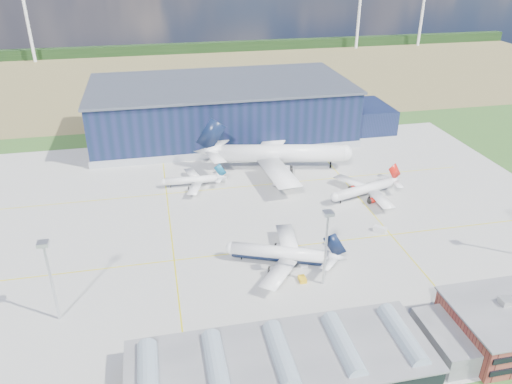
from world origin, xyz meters
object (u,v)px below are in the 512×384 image
gse_tug_c (246,157)px  airliner_regional (191,177)px  airstair (301,257)px  hangar (227,112)px  gse_van_b (380,229)px  light_mast_west (49,269)px  car_a (454,309)px  airliner_navy (279,247)px  gse_tug_b (302,279)px  car_b (333,328)px  light_mast_center (327,237)px  gse_cart_a (224,179)px  airliner_widebody (282,145)px  airliner_red (364,185)px

gse_tug_c → airliner_regional: bearing=-116.5°
airstair → airliner_regional: bearing=111.9°
hangar → gse_van_b: hangar is taller
light_mast_west → car_a: (99.28, -18.00, -14.78)m
gse_tug_c → airstair: airstair is taller
airliner_navy → gse_tug_b: size_ratio=12.42×
car_b → light_mast_west: bearing=96.0°
hangar → airliner_navy: size_ratio=4.00×
light_mast_center → gse_van_b: bearing=39.5°
airliner_regional → gse_tug_b: airliner_regional is taller
light_mast_center → gse_cart_a: 75.35m
airstair → airliner_navy: bearing=173.2°
gse_cart_a → car_a: size_ratio=0.84×
light_mast_west → airstair: (67.08, 11.57, -13.69)m
airliner_widebody → airstair: airliner_widebody is taller
light_mast_center → gse_van_b: light_mast_center is taller
light_mast_west → airliner_widebody: 111.22m
light_mast_west → gse_tug_b: bearing=2.1°
hangar → car_b: bearing=-88.6°
airliner_navy → airliner_red: bearing=-117.4°
airliner_red → gse_cart_a: bearing=-43.5°
hangar → airliner_navy: (-2.52, -112.81, -5.71)m
car_b → airliner_red: bearing=-7.3°
hangar → gse_van_b: bearing=-71.4°
light_mast_center → airliner_navy: light_mast_center is taller
gse_cart_a → airstair: airstair is taller
airliner_widebody → gse_van_b: 60.15m
airliner_widebody → airliner_regional: size_ratio=2.55×
airstair → airliner_red: bearing=42.4°
gse_tug_c → hangar: bearing=118.4°
light_mast_center → airliner_red: (31.41, 46.67, -10.09)m
light_mast_center → light_mast_west: bearing=180.0°
hangar → car_a: 147.80m
airliner_widebody → gse_van_b: (18.88, -56.26, -9.80)m
gse_cart_a → gse_tug_c: gse_tug_c is taller
light_mast_center → airliner_regional: bearing=113.4°
airliner_red → airliner_regional: bearing=-36.4°
airliner_widebody → airstair: bearing=-88.1°
hangar → airstair: 113.74m
hangar → gse_tug_c: (3.21, -32.80, -10.88)m
airliner_red → gse_cart_a: (-48.46, 25.24, -4.64)m
gse_tug_b → airstair: size_ratio=0.54×
light_mast_center → airliner_red: size_ratio=0.70×
gse_cart_a → gse_tug_c: (13.07, 20.09, 0.04)m
hangar → light_mast_center: (7.19, -124.80, 3.82)m
hangar → airliner_navy: 112.99m
light_mast_center → hangar: bearing=93.3°
airliner_navy → gse_tug_b: bearing=136.6°
airliner_red → car_a: bearing=72.1°
airliner_red → gse_cart_a: size_ratio=10.09×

